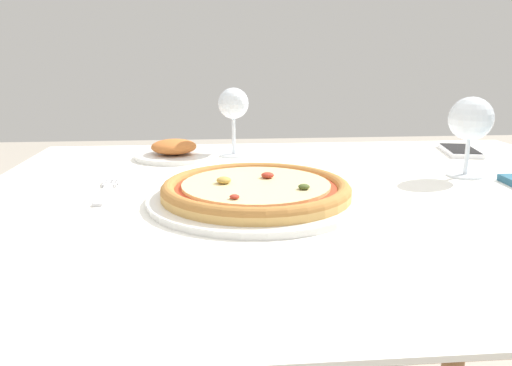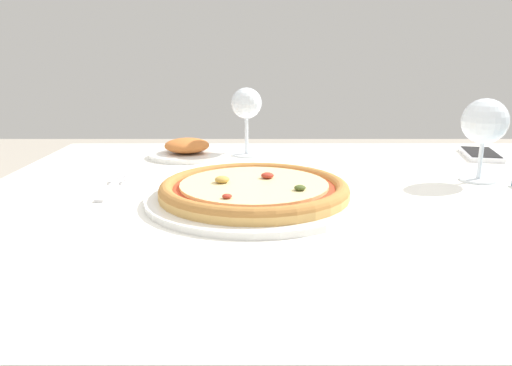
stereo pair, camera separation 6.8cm
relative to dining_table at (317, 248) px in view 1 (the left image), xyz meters
name	(u,v)px [view 1 (the left image)]	position (x,y,z in m)	size (l,w,h in m)	color
dining_table	(317,248)	(0.00, 0.00, 0.00)	(1.15, 0.93, 0.75)	brown
pizza_plate	(256,191)	(-0.11, -0.05, 0.12)	(0.34, 0.34, 0.04)	white
fork	(107,190)	(-0.35, 0.04, 0.10)	(0.03, 0.17, 0.00)	silver
wine_glass_far_left	(471,121)	(0.30, 0.08, 0.20)	(0.08, 0.08, 0.15)	silver
wine_glass_far_right	(233,107)	(-0.13, 0.32, 0.21)	(0.07, 0.07, 0.15)	silver
cell_phone	(460,151)	(0.40, 0.30, 0.10)	(0.10, 0.16, 0.01)	white
side_plate	(174,151)	(-0.26, 0.30, 0.11)	(0.17, 0.17, 0.04)	white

